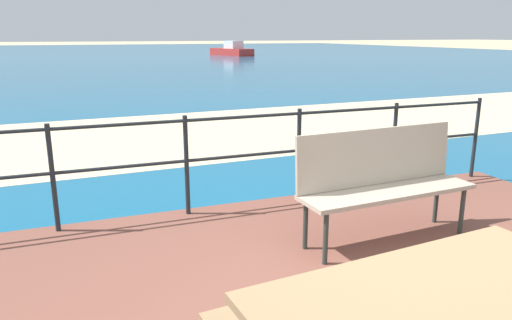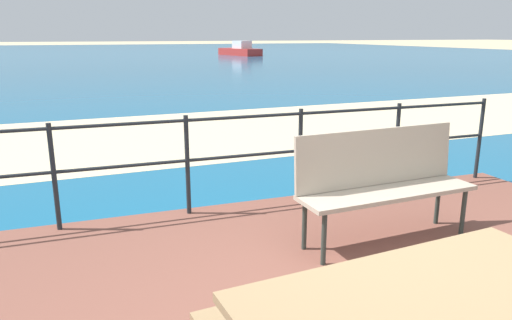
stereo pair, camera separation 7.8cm
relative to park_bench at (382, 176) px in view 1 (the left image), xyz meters
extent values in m
cube|color=#145B84|center=(-0.81, 38.67, -0.61)|extent=(90.00, 90.00, 0.01)
cube|color=beige|center=(-0.81, 5.25, -0.61)|extent=(54.13, 6.57, 0.01)
cube|color=#8C704C|center=(-1.10, -1.92, 0.17)|extent=(1.57, 0.83, 0.04)
cube|color=#8C704C|center=(-1.15, -1.38, -0.10)|extent=(1.53, 0.40, 0.04)
cube|color=tan|center=(0.01, -0.09, -0.11)|extent=(1.57, 0.49, 0.04)
cube|color=tan|center=(-0.01, 0.09, 0.15)|extent=(1.55, 0.16, 0.48)
cylinder|color=#2D3833|center=(-0.68, -0.28, -0.33)|extent=(0.04, 0.04, 0.44)
cylinder|color=#2D3833|center=(-0.70, 0.02, -0.33)|extent=(0.04, 0.04, 0.44)
cylinder|color=#2D3833|center=(0.71, -0.19, -0.33)|extent=(0.04, 0.04, 0.44)
cylinder|color=#2D3833|center=(0.69, 0.10, -0.33)|extent=(0.04, 0.04, 0.44)
cylinder|color=#1E2328|center=(-2.58, 1.14, -0.07)|extent=(0.04, 0.04, 0.97)
cylinder|color=#1E2328|center=(-1.40, 1.14, -0.07)|extent=(0.04, 0.04, 0.97)
cylinder|color=#1E2328|center=(-0.22, 1.14, -0.07)|extent=(0.04, 0.04, 0.97)
cylinder|color=#1E2328|center=(0.96, 1.14, -0.07)|extent=(0.04, 0.04, 0.97)
cylinder|color=#1E2328|center=(2.14, 1.14, -0.07)|extent=(0.04, 0.04, 0.97)
cylinder|color=#1E2328|center=(-0.81, 1.14, 0.37)|extent=(5.90, 0.03, 0.03)
cylinder|color=#1E2328|center=(-0.81, 1.14, -0.02)|extent=(5.90, 0.03, 0.03)
cube|color=red|center=(10.48, 36.08, -0.32)|extent=(2.63, 4.75, 0.57)
cube|color=silver|center=(10.56, 35.76, 0.28)|extent=(1.39, 1.64, 0.62)
cone|color=red|center=(9.82, 38.50, -0.32)|extent=(0.63, 0.62, 0.51)
camera|label=1|loc=(-2.37, -3.23, 1.15)|focal=33.87mm
camera|label=2|loc=(-2.29, -3.25, 1.15)|focal=33.87mm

